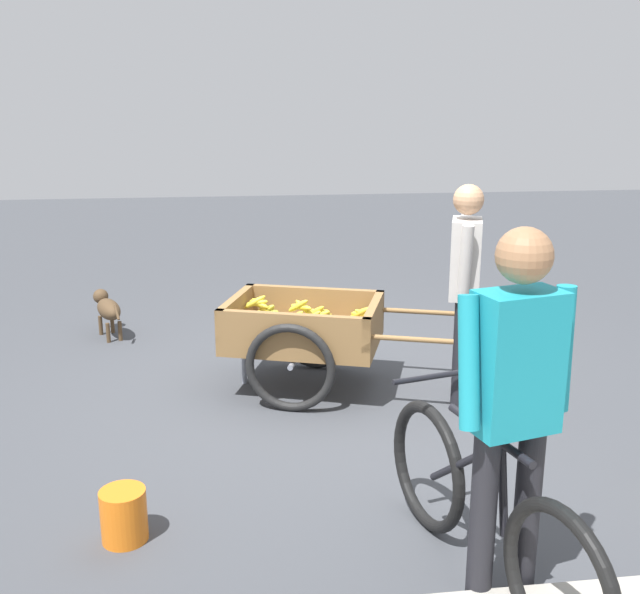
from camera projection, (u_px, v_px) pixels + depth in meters
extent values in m
plane|color=#3D3F44|center=(331.00, 400.00, 5.30)|extent=(24.00, 24.00, 0.00)
cube|color=olive|center=(304.00, 337.00, 5.43)|extent=(1.30, 1.11, 0.10)
cube|color=olive|center=(236.00, 312.00, 5.48)|extent=(0.31, 0.78, 0.24)
cube|color=olive|center=(374.00, 320.00, 5.28)|extent=(0.31, 0.78, 0.24)
cube|color=olive|center=(292.00, 330.00, 5.03)|extent=(1.06, 0.41, 0.24)
cube|color=olive|center=(314.00, 303.00, 5.73)|extent=(1.06, 0.41, 0.24)
torus|color=black|center=(290.00, 368.00, 5.03)|extent=(0.63, 0.26, 0.64)
torus|color=black|center=(316.00, 330.00, 5.86)|extent=(0.63, 0.26, 0.64)
cylinder|color=gray|center=(304.00, 348.00, 5.45)|extent=(0.32, 0.85, 0.04)
cylinder|color=olive|center=(412.00, 339.00, 4.91)|extent=(0.53, 0.21, 0.04)
cylinder|color=olive|center=(419.00, 312.00, 5.55)|extent=(0.53, 0.21, 0.04)
cylinder|color=gray|center=(244.00, 362.00, 5.57)|extent=(0.04, 0.04, 0.35)
ellipsoid|color=gold|center=(300.00, 323.00, 5.37)|extent=(0.18, 0.10, 0.12)
ellipsoid|color=gold|center=(298.00, 322.00, 5.37)|extent=(0.17, 0.16, 0.08)
ellipsoid|color=gold|center=(296.00, 321.00, 5.36)|extent=(0.19, 0.08, 0.08)
ellipsoid|color=gold|center=(294.00, 319.00, 5.36)|extent=(0.18, 0.12, 0.14)
ellipsoid|color=gold|center=(318.00, 321.00, 5.24)|extent=(0.19, 0.10, 0.12)
ellipsoid|color=gold|center=(315.00, 319.00, 5.24)|extent=(0.19, 0.12, 0.05)
ellipsoid|color=gold|center=(311.00, 318.00, 5.23)|extent=(0.17, 0.11, 0.15)
ellipsoid|color=gold|center=(267.00, 316.00, 5.62)|extent=(0.18, 0.10, 0.13)
ellipsoid|color=gold|center=(266.00, 315.00, 5.62)|extent=(0.17, 0.15, 0.09)
ellipsoid|color=gold|center=(265.00, 314.00, 5.61)|extent=(0.18, 0.07, 0.05)
ellipsoid|color=gold|center=(263.00, 313.00, 5.60)|extent=(0.19, 0.08, 0.10)
ellipsoid|color=gold|center=(261.00, 312.00, 5.60)|extent=(0.18, 0.10, 0.14)
ellipsoid|color=gold|center=(365.00, 315.00, 5.59)|extent=(0.18, 0.05, 0.12)
ellipsoid|color=gold|center=(363.00, 314.00, 5.59)|extent=(0.19, 0.10, 0.05)
ellipsoid|color=gold|center=(360.00, 313.00, 5.59)|extent=(0.18, 0.12, 0.13)
ellipsoid|color=gold|center=(301.00, 320.00, 5.09)|extent=(0.18, 0.05, 0.14)
ellipsoid|color=gold|center=(297.00, 319.00, 5.08)|extent=(0.18, 0.06, 0.05)
ellipsoid|color=gold|center=(294.00, 318.00, 5.08)|extent=(0.16, 0.14, 0.14)
ellipsoid|color=gold|center=(261.00, 305.00, 5.58)|extent=(0.17, 0.15, 0.12)
ellipsoid|color=gold|center=(259.00, 304.00, 5.57)|extent=(0.17, 0.16, 0.07)
ellipsoid|color=gold|center=(257.00, 303.00, 5.57)|extent=(0.19, 0.11, 0.09)
ellipsoid|color=gold|center=(255.00, 302.00, 5.56)|extent=(0.19, 0.06, 0.13)
ellipsoid|color=gold|center=(269.00, 313.00, 5.60)|extent=(0.18, 0.12, 0.12)
ellipsoid|color=gold|center=(267.00, 312.00, 5.59)|extent=(0.18, 0.05, 0.04)
ellipsoid|color=gold|center=(264.00, 311.00, 5.59)|extent=(0.18, 0.08, 0.13)
ellipsoid|color=gold|center=(265.00, 330.00, 5.30)|extent=(0.17, 0.12, 0.15)
ellipsoid|color=gold|center=(262.00, 329.00, 5.29)|extent=(0.17, 0.15, 0.05)
ellipsoid|color=gold|center=(258.00, 328.00, 5.29)|extent=(0.17, 0.11, 0.15)
ellipsoid|color=gold|center=(305.00, 308.00, 5.39)|extent=(0.17, 0.11, 0.15)
ellipsoid|color=gold|center=(301.00, 307.00, 5.38)|extent=(0.17, 0.15, 0.05)
ellipsoid|color=gold|center=(298.00, 306.00, 5.38)|extent=(0.17, 0.13, 0.14)
ellipsoid|color=gold|center=(321.00, 315.00, 5.60)|extent=(0.18, 0.08, 0.13)
ellipsoid|color=gold|center=(320.00, 314.00, 5.60)|extent=(0.18, 0.14, 0.08)
ellipsoid|color=gold|center=(317.00, 313.00, 5.59)|extent=(0.19, 0.09, 0.09)
ellipsoid|color=gold|center=(315.00, 312.00, 5.59)|extent=(0.16, 0.14, 0.14)
ellipsoid|color=gold|center=(249.00, 330.00, 5.29)|extent=(0.18, 0.06, 0.13)
ellipsoid|color=gold|center=(246.00, 328.00, 5.28)|extent=(0.19, 0.11, 0.05)
ellipsoid|color=gold|center=(244.00, 327.00, 5.28)|extent=(0.19, 0.07, 0.13)
ellipsoid|color=gold|center=(325.00, 320.00, 5.45)|extent=(0.18, 0.07, 0.14)
ellipsoid|color=gold|center=(324.00, 319.00, 5.44)|extent=(0.18, 0.12, 0.10)
ellipsoid|color=gold|center=(322.00, 318.00, 5.44)|extent=(0.19, 0.11, 0.05)
ellipsoid|color=gold|center=(320.00, 317.00, 5.43)|extent=(0.19, 0.10, 0.10)
ellipsoid|color=gold|center=(319.00, 316.00, 5.42)|extent=(0.18, 0.11, 0.13)
ellipsoid|color=gold|center=(270.00, 313.00, 5.65)|extent=(0.18, 0.05, 0.12)
ellipsoid|color=gold|center=(267.00, 312.00, 5.64)|extent=(0.19, 0.10, 0.05)
ellipsoid|color=gold|center=(265.00, 311.00, 5.64)|extent=(0.18, 0.12, 0.13)
ellipsoid|color=gold|center=(263.00, 327.00, 5.23)|extent=(0.18, 0.13, 0.14)
ellipsoid|color=gold|center=(262.00, 326.00, 5.22)|extent=(0.18, 0.14, 0.09)
ellipsoid|color=gold|center=(260.00, 325.00, 5.22)|extent=(0.17, 0.16, 0.05)
ellipsoid|color=gold|center=(258.00, 323.00, 5.21)|extent=(0.18, 0.13, 0.11)
ellipsoid|color=gold|center=(256.00, 322.00, 5.20)|extent=(0.18, 0.06, 0.15)
cylinder|color=black|center=(460.00, 354.00, 5.11)|extent=(0.11, 0.11, 0.77)
cylinder|color=black|center=(461.00, 344.00, 5.31)|extent=(0.11, 0.11, 0.77)
cube|color=#B7B2AD|center=(465.00, 259.00, 5.04)|extent=(0.30, 0.39, 0.55)
sphere|color=tan|center=(469.00, 200.00, 4.93)|extent=(0.21, 0.21, 0.21)
cylinder|color=#B7B2AD|center=(465.00, 261.00, 4.82)|extent=(0.08, 0.13, 0.50)
cylinder|color=#B7B2AD|center=(466.00, 249.00, 5.24)|extent=(0.08, 0.12, 0.50)
torus|color=black|center=(427.00, 466.00, 3.66)|extent=(0.22, 0.66, 0.66)
torus|color=black|center=(558.00, 585.00, 2.76)|extent=(0.22, 0.66, 0.66)
cylinder|color=black|center=(489.00, 434.00, 3.10)|extent=(0.18, 0.59, 0.04)
cylinder|color=black|center=(503.00, 484.00, 3.04)|extent=(0.06, 0.11, 0.45)
cylinder|color=black|center=(463.00, 463.00, 3.32)|extent=(0.16, 0.52, 0.43)
ellipsoid|color=black|center=(510.00, 428.00, 2.95)|extent=(0.20, 0.08, 0.06)
cylinder|color=black|center=(436.00, 376.00, 3.48)|extent=(0.45, 0.14, 0.03)
cylinder|color=black|center=(482.00, 524.00, 3.01)|extent=(0.11, 0.11, 0.82)
cylinder|color=black|center=(527.00, 514.00, 3.09)|extent=(0.11, 0.11, 0.82)
cube|color=teal|center=(516.00, 362.00, 2.87)|extent=(0.38, 0.28, 0.58)
sphere|color=#9E704C|center=(524.00, 255.00, 2.76)|extent=(0.22, 0.22, 0.22)
cylinder|color=teal|center=(469.00, 362.00, 2.78)|extent=(0.08, 0.18, 0.53)
cylinder|color=teal|center=(562.00, 349.00, 2.94)|extent=(0.08, 0.10, 0.52)
ellipsoid|color=#4C3823|center=(109.00, 309.00, 6.63)|extent=(0.34, 0.48, 0.18)
sphere|color=#4C3823|center=(101.00, 296.00, 6.84)|extent=(0.14, 0.14, 0.14)
cylinder|color=#4C3823|center=(117.00, 312.00, 6.39)|extent=(0.06, 0.11, 0.12)
cylinder|color=#4C3823|center=(101.00, 325.00, 6.76)|extent=(0.04, 0.04, 0.18)
cylinder|color=#4C3823|center=(112.00, 324.00, 6.82)|extent=(0.04, 0.04, 0.18)
cylinder|color=#4C3823|center=(108.00, 333.00, 6.54)|extent=(0.04, 0.04, 0.18)
cylinder|color=#4C3823|center=(120.00, 331.00, 6.60)|extent=(0.04, 0.04, 0.18)
cylinder|color=orange|center=(124.00, 515.00, 3.58)|extent=(0.23, 0.23, 0.27)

